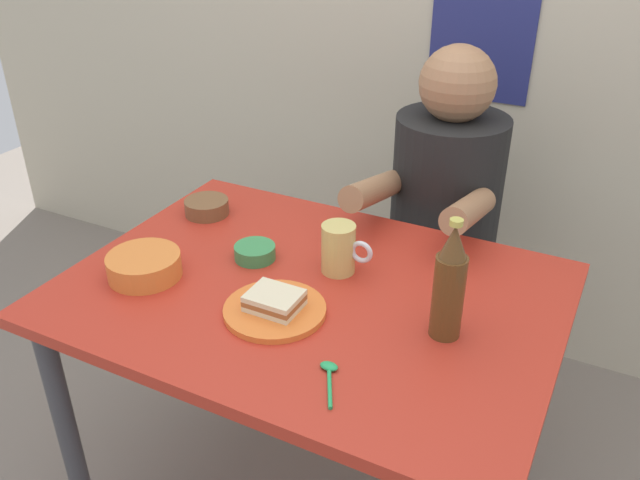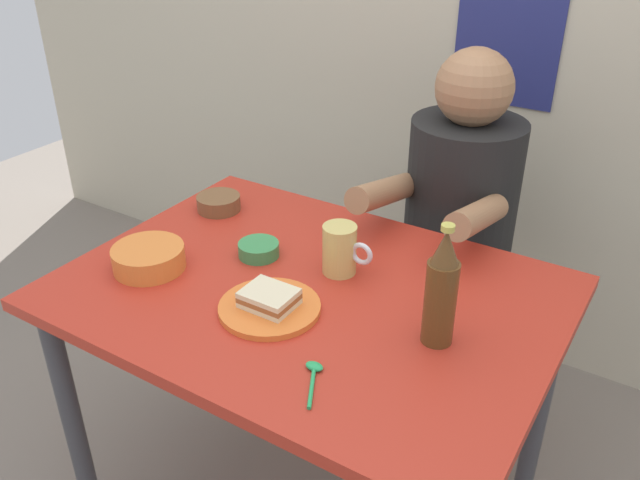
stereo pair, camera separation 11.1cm
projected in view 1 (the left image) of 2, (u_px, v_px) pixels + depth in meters
dining_table at (310, 322)px, 1.53m from camera, size 1.10×0.80×0.74m
stool at (435, 303)px, 2.12m from camera, size 0.34×0.34×0.45m
person_seated at (446, 187)px, 1.91m from camera, size 0.33×0.56×0.72m
plate_orange at (275, 310)px, 1.40m from camera, size 0.22×0.22×0.01m
sandwich at (274, 300)px, 1.39m from camera, size 0.11×0.09×0.04m
beer_mug at (339, 249)px, 1.52m from camera, size 0.13×0.08×0.12m
beer_bottle at (449, 285)px, 1.28m from camera, size 0.06×0.06×0.26m
dip_bowl_green at (255, 252)px, 1.59m from camera, size 0.10×0.10×0.03m
condiment_bowl_brown at (207, 206)px, 1.80m from camera, size 0.12×0.12×0.04m
soup_bowl_orange at (144, 265)px, 1.52m from camera, size 0.17×0.17×0.05m
spoon at (329, 374)px, 1.22m from camera, size 0.07×0.11×0.01m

